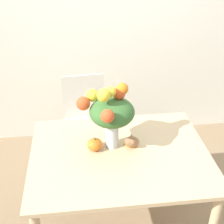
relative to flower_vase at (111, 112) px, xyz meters
The scene contains 6 objects.
wall_back 1.37m from the flower_vase, 87.66° to the left, with size 8.00×0.06×2.70m.
dining_table 0.40m from the flower_vase, 57.94° to the right, with size 1.23×0.95×0.77m.
flower_vase is the anchor object (origin of this frame).
pumpkin 0.27m from the flower_vase, 167.15° to the right, with size 0.11×0.11×0.10m.
turkey_figurine 0.28m from the flower_vase, ahead, with size 0.10×0.14×0.09m.
dining_chair_near_window 0.99m from the flower_vase, 100.94° to the left, with size 0.45×0.45×0.92m.
Camera 1 is at (-0.25, -1.68, 2.12)m, focal length 50.00 mm.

